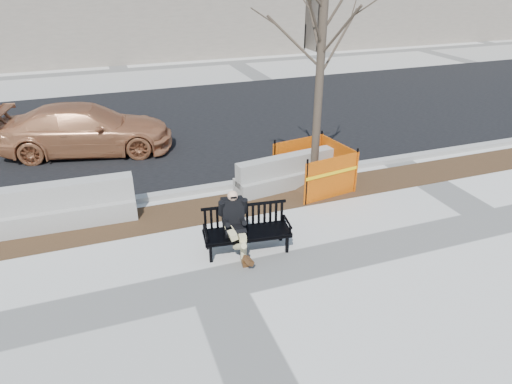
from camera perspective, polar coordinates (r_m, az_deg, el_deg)
The scene contains 11 objects.
ground at distance 8.12m, azimuth -5.06°, elevation -11.23°, with size 120.00×120.00×0.00m, color beige.
mulch_strip at distance 10.25m, azimuth -8.91°, elevation -2.68°, with size 40.00×1.20×0.02m, color #47301C.
asphalt_street at distance 15.91m, azimuth -13.56°, elevation 7.73°, with size 60.00×10.40×0.01m, color black.
curb at distance 11.06m, azimuth -9.95°, elevation -0.15°, with size 60.00×0.25×0.12m, color #9E9B93.
bench at distance 8.91m, azimuth -1.11°, elevation -7.29°, with size 1.68×0.60×0.89m, color black, non-canonical shape.
seated_man at distance 8.91m, azimuth -2.66°, elevation -7.31°, with size 0.53×0.88×1.24m, color black, non-canonical shape.
tree_fence at distance 11.43m, azimuth 7.09°, elevation 0.67°, with size 2.25×2.25×5.63m, color #F15F09, non-canonical shape.
sedan at distance 14.35m, azimuth -19.91°, elevation 4.75°, with size 1.94×4.78×1.39m, color #AD6B43.
jersey_barrier_left at distance 10.58m, azimuth -23.71°, elevation -3.87°, with size 3.38×0.68×0.97m, color #A19E97, non-canonical shape.
jersey_barrier_right at distance 11.45m, azimuth 4.33°, elevation 0.84°, with size 2.90×0.58×0.83m, color #9A9890, non-canonical shape.
far_tree_right at distance 24.11m, azimuth 7.66°, elevation 14.56°, with size 1.97×1.97×5.33m, color #4A3F30, non-canonical shape.
Camera 1 is at (-1.51, -6.24, 4.98)m, focal length 32.11 mm.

